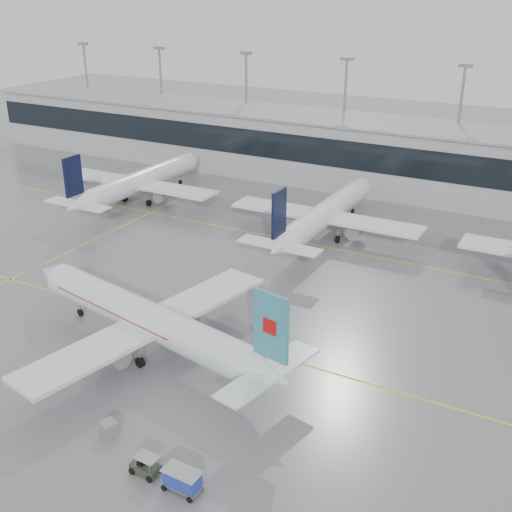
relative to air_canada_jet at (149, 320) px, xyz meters
The scene contains 14 objects.
ground 7.31m from the air_canada_jet, 62.02° to the left, with size 320.00×320.00×0.00m, color slate.
taxi_line_main 7.31m from the air_canada_jet, 62.02° to the left, with size 120.00×0.25×0.01m, color yellow.
taxi_line_north 35.83m from the air_canada_jet, 85.29° to the left, with size 120.00×0.25×0.01m, color yellow.
taxi_line_cross 34.18m from the air_canada_jet, 142.87° to the left, with size 0.25×60.00×0.01m, color yellow.
terminal 67.60m from the air_canada_jet, 87.52° to the left, with size 180.00×15.00×12.00m, color #A2A2A6.
terminal_glass 60.14m from the air_canada_jet, 87.21° to the left, with size 180.00×0.20×5.00m, color black.
terminal_roof 68.08m from the air_canada_jet, 87.52° to the left, with size 182.00×16.00×0.40m, color gray.
light_masts 74.17m from the air_canada_jet, 87.72° to the left, with size 156.40×1.00×22.60m.
air_canada_jet is the anchor object (origin of this frame).
parked_jet_b 50.65m from the air_canada_jet, 129.30° to the left, with size 29.64×36.96×11.72m.
parked_jet_c 39.30m from the air_canada_jet, 85.74° to the left, with size 29.64×36.96×11.72m.
baggage_tug 18.45m from the air_canada_jet, 54.15° to the right, with size 3.54×1.54×1.71m.
baggage_cart 20.74m from the air_canada_jet, 46.18° to the right, with size 3.06×1.77×1.85m.
gse_unit 13.84m from the air_canada_jet, 68.27° to the right, with size 1.33×1.23×1.33m, color gray.
Camera 1 is at (34.49, -50.96, 35.88)m, focal length 45.00 mm.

